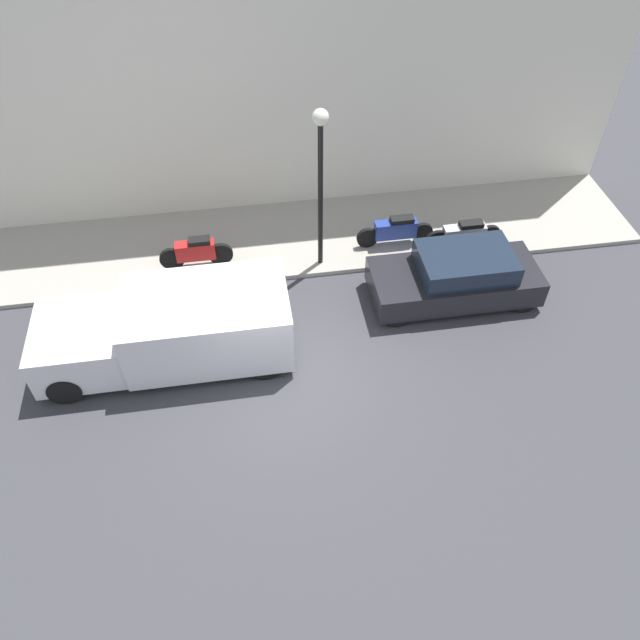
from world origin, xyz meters
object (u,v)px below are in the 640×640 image
parked_car (457,277)px  motorcycle_blue (396,230)px  motorcycle_red (196,252)px  scooter_silver (464,235)px  delivery_van (169,329)px  streetlamp (320,163)px

parked_car → motorcycle_blue: size_ratio=1.96×
parked_car → motorcycle_blue: 2.24m
motorcycle_red → motorcycle_blue: (0.09, -5.05, -0.01)m
parked_car → motorcycle_blue: (2.02, 0.96, -0.06)m
scooter_silver → motorcycle_blue: 1.72m
delivery_van → motorcycle_red: (2.80, -0.57, -0.28)m
motorcycle_blue → streetlamp: 3.16m
motorcycle_blue → streetlamp: size_ratio=0.49×
delivery_van → motorcycle_red: 2.87m
parked_car → scooter_silver: (1.55, -0.69, -0.04)m
motorcycle_red → streetlamp: streetlamp is taller
motorcycle_blue → scooter_silver: bearing=-106.0°
delivery_van → motorcycle_blue: (2.89, -5.62, -0.29)m
parked_car → motorcycle_red: bearing=72.2°
motorcycle_red → scooter_silver: (-0.38, -6.70, 0.01)m
delivery_van → scooter_silver: delivery_van is taller
parked_car → motorcycle_blue: bearing=25.4°
motorcycle_red → delivery_van: bearing=168.5°
streetlamp → parked_car: bearing=-118.3°
streetlamp → motorcycle_red: bearing=83.9°
scooter_silver → parked_car: bearing=156.0°
delivery_van → motorcycle_red: size_ratio=2.94×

